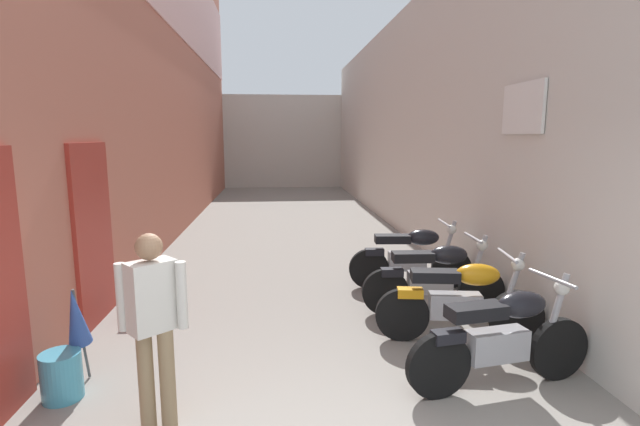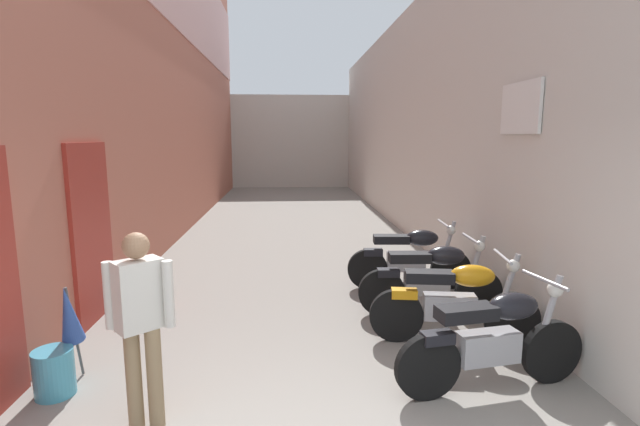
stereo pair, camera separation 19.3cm
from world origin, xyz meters
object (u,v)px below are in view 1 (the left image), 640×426
(motorcycle_nearest, at_px, (503,336))
(motorcycle_third, at_px, (435,276))
(pedestrian_by_doorway, at_px, (153,318))
(plastic_crate, at_px, (147,307))
(umbrella_leaning, at_px, (76,317))
(motorcycle_fourth, at_px, (411,256))
(water_jug_near_door, at_px, (62,376))
(motorcycle_second, at_px, (461,299))

(motorcycle_nearest, relative_size, motorcycle_third, 0.99)
(pedestrian_by_doorway, distance_m, plastic_crate, 2.58)
(umbrella_leaning, bearing_deg, pedestrian_by_doorway, -39.36)
(motorcycle_third, xyz_separation_m, umbrella_leaning, (-3.81, -1.47, 0.18))
(motorcycle_fourth, relative_size, water_jug_near_door, 4.41)
(motorcycle_nearest, height_order, umbrella_leaning, motorcycle_nearest)
(motorcycle_third, bearing_deg, motorcycle_fourth, 90.00)
(plastic_crate, relative_size, umbrella_leaning, 0.46)
(umbrella_leaning, bearing_deg, plastic_crate, 84.53)
(plastic_crate, bearing_deg, motorcycle_third, -2.89)
(plastic_crate, height_order, umbrella_leaning, umbrella_leaning)
(plastic_crate, bearing_deg, umbrella_leaning, -95.47)
(pedestrian_by_doorway, relative_size, umbrella_leaning, 1.63)
(motorcycle_third, height_order, water_jug_near_door, motorcycle_third)
(water_jug_near_door, relative_size, umbrella_leaning, 0.43)
(motorcycle_nearest, relative_size, motorcycle_second, 1.00)
(motorcycle_nearest, distance_m, water_jug_near_door, 3.92)
(motorcycle_second, xyz_separation_m, pedestrian_by_doorway, (-2.95, -1.32, 0.42))
(motorcycle_third, distance_m, motorcycle_fourth, 1.05)
(pedestrian_by_doorway, relative_size, plastic_crate, 3.57)
(motorcycle_second, distance_m, umbrella_leaning, 3.86)
(plastic_crate, bearing_deg, water_jug_near_door, -97.75)
(motorcycle_second, relative_size, motorcycle_third, 0.99)
(motorcycle_nearest, height_order, motorcycle_third, same)
(motorcycle_second, xyz_separation_m, water_jug_near_door, (-3.90, -0.79, -0.29))
(motorcycle_second, relative_size, umbrella_leaning, 1.91)
(pedestrian_by_doorway, bearing_deg, plastic_crate, 106.54)
(motorcycle_nearest, bearing_deg, water_jug_near_door, 177.14)
(motorcycle_second, bearing_deg, pedestrian_by_doorway, -156.01)
(pedestrian_by_doorway, relative_size, water_jug_near_door, 3.74)
(plastic_crate, distance_m, umbrella_leaning, 1.74)
(motorcycle_third, bearing_deg, motorcycle_second, -90.01)
(motorcycle_nearest, xyz_separation_m, motorcycle_third, (0.00, 1.83, 0.00))
(motorcycle_third, bearing_deg, motorcycle_nearest, -90.00)
(motorcycle_second, relative_size, plastic_crate, 4.18)
(water_jug_near_door, bearing_deg, umbrella_leaning, 62.49)
(motorcycle_fourth, bearing_deg, pedestrian_by_doorway, -132.51)
(motorcycle_second, bearing_deg, umbrella_leaning, -170.88)
(water_jug_near_door, bearing_deg, pedestrian_by_doorway, -29.19)
(motorcycle_third, relative_size, plastic_crate, 4.21)
(motorcycle_nearest, distance_m, motorcycle_fourth, 2.89)
(motorcycle_nearest, xyz_separation_m, pedestrian_by_doorway, (-2.95, -0.33, 0.42))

